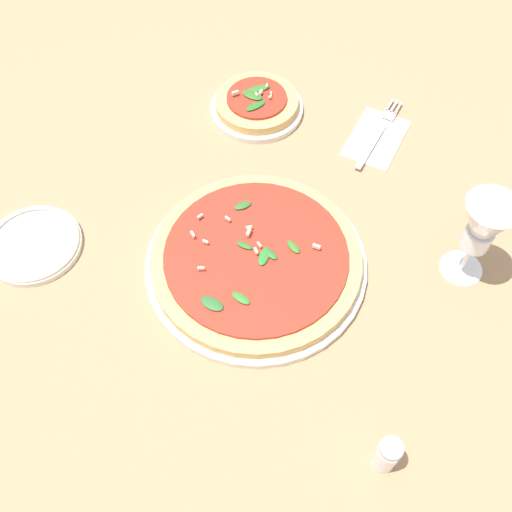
{
  "coord_description": "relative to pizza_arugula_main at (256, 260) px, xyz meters",
  "views": [
    {
      "loc": [
        -0.4,
        -0.31,
        0.82
      ],
      "look_at": [
        0.03,
        -0.02,
        0.03
      ],
      "focal_mm": 42.0,
      "sensor_mm": 36.0,
      "label": 1
    }
  ],
  "objects": [
    {
      "name": "shaker_pepper",
      "position": [
        -0.17,
        -0.31,
        0.02
      ],
      "size": [
        0.03,
        0.03,
        0.07
      ],
      "color": "silver",
      "rests_on": "ground_plane"
    },
    {
      "name": "pizza_arugula_main",
      "position": [
        0.0,
        0.0,
        0.0
      ],
      "size": [
        0.36,
        0.36,
        0.05
      ],
      "color": "silver",
      "rests_on": "ground_plane"
    },
    {
      "name": "napkin",
      "position": [
        0.36,
        -0.03,
        -0.01
      ],
      "size": [
        0.15,
        0.11,
        0.01
      ],
      "rotation": [
        0.0,
        0.0,
        0.11
      ],
      "color": "silver",
      "rests_on": "ground_plane"
    },
    {
      "name": "ground_plane",
      "position": [
        -0.03,
        0.02,
        -0.02
      ],
      "size": [
        6.0,
        6.0,
        0.0
      ],
      "primitive_type": "plane",
      "color": "#9E7A56"
    },
    {
      "name": "side_plate_white",
      "position": [
        -0.17,
        0.33,
        -0.01
      ],
      "size": [
        0.16,
        0.16,
        0.02
      ],
      "color": "silver",
      "rests_on": "ground_plane"
    },
    {
      "name": "fork",
      "position": [
        0.37,
        -0.03,
        -0.01
      ],
      "size": [
        0.2,
        0.03,
        0.0
      ],
      "rotation": [
        0.0,
        0.0,
        0.08
      ],
      "color": "silver",
      "rests_on": "ground_plane"
    },
    {
      "name": "wine_glass",
      "position": [
        0.18,
        -0.28,
        0.09
      ],
      "size": [
        0.08,
        0.08,
        0.16
      ],
      "color": "white",
      "rests_on": "ground_plane"
    },
    {
      "name": "pizza_personal_side",
      "position": [
        0.3,
        0.19,
        -0.0
      ],
      "size": [
        0.18,
        0.18,
        0.05
      ],
      "color": "silver",
      "rests_on": "ground_plane"
    }
  ]
}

